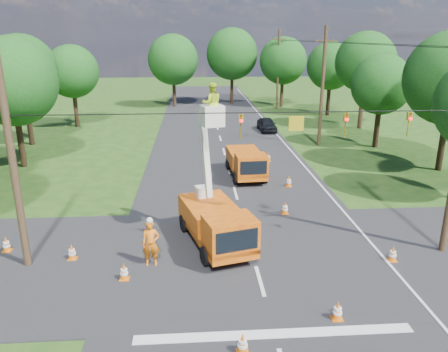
{
  "coord_description": "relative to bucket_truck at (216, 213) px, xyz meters",
  "views": [
    {
      "loc": [
        -2.44,
        -14.82,
        9.14
      ],
      "look_at": [
        -1.02,
        5.52,
        2.6
      ],
      "focal_mm": 35.0,
      "sensor_mm": 36.0,
      "label": 1
    }
  ],
  "objects": [
    {
      "name": "traffic_cone_4",
      "position": [
        -3.74,
        -2.74,
        -1.21
      ],
      "size": [
        0.38,
        0.38,
        0.71
      ],
      "color": "orange",
      "rests_on": "ground"
    },
    {
      "name": "tree_left_d",
      "position": [
        -13.45,
        13.74,
        4.55
      ],
      "size": [
        6.2,
        6.2,
        9.24
      ],
      "color": "#382616",
      "rests_on": "ground"
    },
    {
      "name": "signal_span",
      "position": [
        3.77,
        -1.27,
        4.31
      ],
      "size": [
        18.0,
        0.29,
        1.07
      ],
      "color": "black",
      "rests_on": "ground"
    },
    {
      "name": "ground",
      "position": [
        1.55,
        16.74,
        -1.57
      ],
      "size": [
        140.0,
        140.0,
        0.0
      ],
      "primitive_type": "plane",
      "color": "#1F4514",
      "rests_on": "ground"
    },
    {
      "name": "tree_left_f",
      "position": [
        -13.25,
        28.74,
        4.12
      ],
      "size": [
        5.4,
        5.4,
        8.4
      ],
      "color": "#382616",
      "rests_on": "ground"
    },
    {
      "name": "road_cross",
      "position": [
        1.55,
        -1.26,
        -1.57
      ],
      "size": [
        56.0,
        10.0,
        0.07
      ],
      "primitive_type": "cube",
      "color": "black",
      "rests_on": "ground"
    },
    {
      "name": "road_main",
      "position": [
        1.55,
        16.74,
        -1.57
      ],
      "size": [
        12.0,
        100.0,
        0.06
      ],
      "primitive_type": "cube",
      "color": "black",
      "rests_on": "ground"
    },
    {
      "name": "traffic_cone_7",
      "position": [
        4.72,
        13.67,
        -1.21
      ],
      "size": [
        0.38,
        0.38,
        0.71
      ],
      "color": "orange",
      "rests_on": "ground"
    },
    {
      "name": "bucket_truck",
      "position": [
        0.0,
        0.0,
        0.0
      ],
      "size": [
        3.47,
        5.93,
        7.3
      ],
      "rotation": [
        0.0,
        0.0,
        0.27
      ],
      "color": "orange",
      "rests_on": "ground"
    },
    {
      "name": "traffic_cone_6",
      "position": [
        -9.3,
        0.02,
        -1.21
      ],
      "size": [
        0.38,
        0.38,
        0.71
      ],
      "color": "orange",
      "rests_on": "ground"
    },
    {
      "name": "traffic_cone_1",
      "position": [
        3.79,
        -5.82,
        -1.21
      ],
      "size": [
        0.38,
        0.38,
        0.71
      ],
      "color": "orange",
      "rests_on": "ground"
    },
    {
      "name": "pole_right_mid",
      "position": [
        10.05,
        18.74,
        3.54
      ],
      "size": [
        1.8,
        0.3,
        10.0
      ],
      "color": "#4C3823",
      "rests_on": "ground"
    },
    {
      "name": "traffic_cone_5",
      "position": [
        -6.21,
        -0.93,
        -1.21
      ],
      "size": [
        0.38,
        0.38,
        0.71
      ],
      "color": "orange",
      "rests_on": "ground"
    },
    {
      "name": "pole_right_far",
      "position": [
        10.05,
        38.74,
        3.54
      ],
      "size": [
        1.8,
        0.3,
        10.0
      ],
      "color": "#4C3823",
      "rests_on": "ground"
    },
    {
      "name": "ground_worker",
      "position": [
        -2.77,
        -1.64,
        -0.57
      ],
      "size": [
        0.74,
        0.49,
        2.01
      ],
      "primitive_type": "imported",
      "rotation": [
        0.0,
        0.0,
        0.01
      ],
      "color": "orange",
      "rests_on": "ground"
    },
    {
      "name": "traffic_cone_8",
      "position": [
        7.4,
        -2.04,
        -1.21
      ],
      "size": [
        0.38,
        0.38,
        0.71
      ],
      "color": "orange",
      "rests_on": "ground"
    },
    {
      "name": "traffic_cone_3",
      "position": [
        5.05,
        7.85,
        -1.21
      ],
      "size": [
        0.38,
        0.38,
        0.71
      ],
      "color": "orange",
      "rests_on": "ground"
    },
    {
      "name": "edge_line",
      "position": [
        7.15,
        16.74,
        -1.57
      ],
      "size": [
        0.12,
        90.0,
        0.02
      ],
      "primitive_type": "cube",
      "color": "silver",
      "rests_on": "ground"
    },
    {
      "name": "second_truck",
      "position": [
        2.58,
        10.03,
        -0.53
      ],
      "size": [
        2.42,
        5.47,
        2.0
      ],
      "rotation": [
        0.0,
        0.0,
        0.06
      ],
      "color": "orange",
      "rests_on": "ground"
    },
    {
      "name": "tree_far_b",
      "position": [
        4.55,
        43.74,
        5.24
      ],
      "size": [
        7.0,
        7.0,
        10.32
      ],
      "color": "#382616",
      "rests_on": "ground"
    },
    {
      "name": "distant_car",
      "position": [
        6.44,
        24.88,
        -0.9
      ],
      "size": [
        1.74,
        3.99,
        1.34
      ],
      "primitive_type": "imported",
      "rotation": [
        0.0,
        0.0,
        0.04
      ],
      "color": "black",
      "rests_on": "ground"
    },
    {
      "name": "tree_left_e",
      "position": [
        -15.25,
        20.74,
        4.92
      ],
      "size": [
        5.8,
        5.8,
        9.41
      ],
      "color": "#382616",
      "rests_on": "ground"
    },
    {
      "name": "tree_far_c",
      "position": [
        11.05,
        40.74,
        4.49
      ],
      "size": [
        6.2,
        6.2,
        9.18
      ],
      "color": "#382616",
      "rests_on": "ground"
    },
    {
      "name": "pole_left",
      "position": [
        -7.95,
        -1.26,
        2.93
      ],
      "size": [
        0.3,
        0.3,
        9.0
      ],
      "color": "#4C3823",
      "rests_on": "ground"
    },
    {
      "name": "tree_far_a",
      "position": [
        -3.45,
        41.74,
        4.62
      ],
      "size": [
        6.6,
        6.6,
        9.5
      ],
      "color": "#382616",
      "rests_on": "ground"
    },
    {
      "name": "tree_right_d",
      "position": [
        16.35,
        25.74,
        5.11
      ],
      "size": [
        6.0,
        6.0,
        9.7
      ],
      "color": "#382616",
      "rests_on": "ground"
    },
    {
      "name": "traffic_cone_2",
      "position": [
        3.89,
        3.39,
        -1.21
      ],
      "size": [
        0.38,
        0.38,
        0.71
      ],
      "color": "orange",
      "rests_on": "ground"
    },
    {
      "name": "stop_bar",
      "position": [
        1.55,
        -6.46,
        -1.57
      ],
      "size": [
        9.0,
        0.45,
        0.02
      ],
      "primitive_type": "cube",
      "color": "silver",
      "rests_on": "ground"
    },
    {
      "name": "tree_right_e",
      "position": [
        15.35,
        33.74,
        4.24
      ],
      "size": [
        5.6,
        5.6,
        8.63
      ],
      "color": "#382616",
      "rests_on": "ground"
    },
    {
      "name": "tree_right_c",
      "position": [
        14.75,
        17.74,
        3.74
      ],
      "size": [
        5.0,
        5.0,
        7.83
      ],
      "color": "#382616",
      "rests_on": "ground"
    },
    {
      "name": "traffic_cone_0",
      "position": [
        0.42,
        -7.23,
        -1.21
      ],
      "size": [
        0.38,
        0.38,
        0.71
      ],
      "color": "orange",
      "rests_on": "ground"
    }
  ]
}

